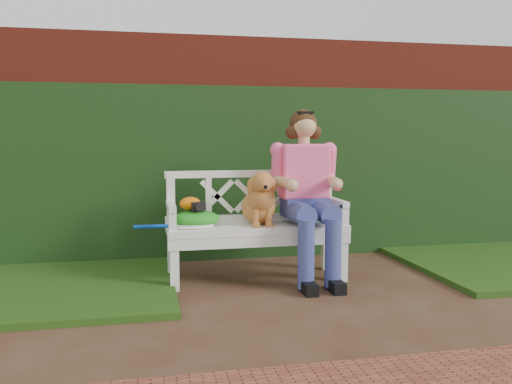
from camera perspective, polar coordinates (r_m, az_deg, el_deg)
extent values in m
plane|color=#3F2113|center=(4.05, 8.06, -11.67)|extent=(60.00, 60.00, 0.00)
cube|color=maroon|center=(5.68, 1.66, 4.73)|extent=(10.00, 0.30, 2.20)
cube|color=#1A3914|center=(5.48, 2.19, 2.06)|extent=(10.00, 0.18, 1.70)
cube|color=black|center=(4.80, -24.67, -9.04)|extent=(2.60, 2.00, 0.05)
cube|color=black|center=(4.44, -6.17, -1.50)|extent=(0.13, 0.12, 0.07)
ellipsoid|color=#D56808|center=(4.48, -6.94, -1.21)|extent=(0.18, 0.13, 0.11)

